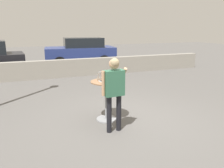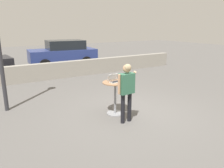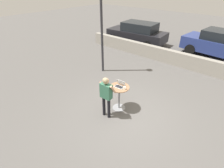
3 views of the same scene
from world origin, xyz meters
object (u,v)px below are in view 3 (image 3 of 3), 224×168
object	(u,v)px
coffee_mug	(125,88)
street_lamp	(101,7)
laptop	(120,85)
cafe_table	(119,95)
standing_person	(106,93)
parked_car_further_down	(137,33)
parked_car_near_street	(218,43)

from	to	relation	value
coffee_mug	street_lamp	xyz separation A→B (m)	(-2.98, 2.00, 2.25)
laptop	cafe_table	bearing A→B (deg)	-80.86
coffee_mug	street_lamp	bearing A→B (deg)	146.06
coffee_mug	standing_person	xyz separation A→B (m)	(-0.30, -0.65, -0.01)
laptop	parked_car_further_down	size ratio (longest dim) A/B	0.08
laptop	standing_person	bearing A→B (deg)	-94.92
standing_person	parked_car_near_street	xyz separation A→B (m)	(1.46, 9.03, -0.17)
parked_car_near_street	street_lamp	xyz separation A→B (m)	(-4.13, -6.38, 2.43)
cafe_table	parked_car_further_down	size ratio (longest dim) A/B	0.21
laptop	street_lamp	xyz separation A→B (m)	(-2.73, 1.97, 2.25)
parked_car_further_down	street_lamp	bearing A→B (deg)	-76.22
coffee_mug	parked_car_near_street	bearing A→B (deg)	82.16
parked_car_further_down	parked_car_near_street	bearing A→B (deg)	11.37
cafe_table	coffee_mug	distance (m)	0.46
parked_car_further_down	standing_person	bearing A→B (deg)	-63.43
standing_person	parked_car_near_street	distance (m)	9.14
parked_car_further_down	street_lamp	world-z (taller)	street_lamp
standing_person	parked_car_near_street	size ratio (longest dim) A/B	0.38
coffee_mug	standing_person	size ratio (longest dim) A/B	0.07
laptop	standing_person	distance (m)	0.69
cafe_table	street_lamp	size ratio (longest dim) A/B	0.19
laptop	street_lamp	bearing A→B (deg)	144.25
cafe_table	street_lamp	xyz separation A→B (m)	(-2.74, 2.00, 2.65)
parked_car_further_down	laptop	bearing A→B (deg)	-60.95
parked_car_near_street	laptop	bearing A→B (deg)	-99.52
coffee_mug	parked_car_further_down	size ratio (longest dim) A/B	0.02
cafe_table	parked_car_further_down	xyz separation A→B (m)	(-4.03, 7.28, 0.19)
laptop	coffee_mug	size ratio (longest dim) A/B	3.17
cafe_table	standing_person	distance (m)	0.76
standing_person	parked_car_near_street	bearing A→B (deg)	80.82
cafe_table	laptop	distance (m)	0.39
cafe_table	standing_person	xyz separation A→B (m)	(-0.06, -0.65, 0.38)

